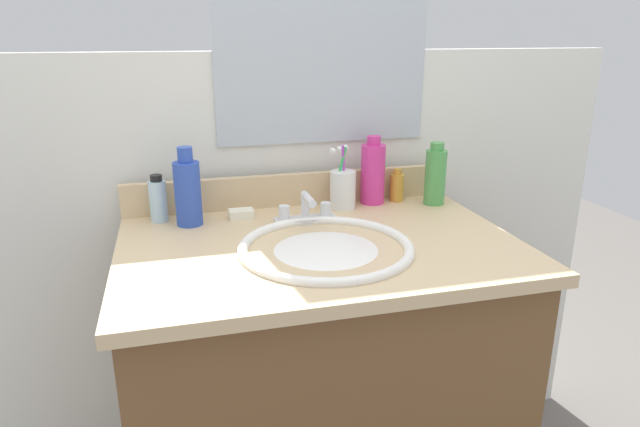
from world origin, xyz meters
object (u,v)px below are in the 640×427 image
bottle_soap_pink (373,173)px  bottle_shampoo_blue (188,191)px  faucet (306,212)px  bottle_toner_green (435,176)px  bottle_oil_amber (397,187)px  cup_white_ceramic (343,189)px  soap_bar (241,214)px  bottle_gel_clear (158,200)px

bottle_soap_pink → bottle_shampoo_blue: bearing=-173.4°
faucet → bottle_toner_green: (0.39, 0.07, 0.05)m
bottle_toner_green → bottle_oil_amber: 0.11m
bottle_shampoo_blue → bottle_toner_green: bottle_shampoo_blue is taller
bottle_soap_pink → bottle_oil_amber: 0.09m
bottle_oil_amber → cup_white_ceramic: 0.18m
bottle_toner_green → soap_bar: size_ratio=2.77×
bottle_soap_pink → soap_bar: bearing=-173.1°
bottle_toner_green → cup_white_ceramic: bearing=173.7°
faucet → bottle_oil_amber: 0.33m
bottle_gel_clear → cup_white_ceramic: bearing=-1.6°
bottle_gel_clear → bottle_oil_amber: bearing=1.0°
bottle_shampoo_blue → cup_white_ceramic: bearing=4.6°
faucet → bottle_gel_clear: 0.38m
soap_bar → cup_white_ceramic: bearing=4.0°
bottle_oil_amber → cup_white_ceramic: size_ratio=0.54×
bottle_toner_green → cup_white_ceramic: 0.27m
bottle_toner_green → bottle_gel_clear: (-0.76, 0.04, -0.03)m
bottle_gel_clear → bottle_soap_pink: bearing=1.3°
bottle_oil_amber → bottle_soap_pink: bearing=179.4°
cup_white_ceramic → soap_bar: (-0.29, -0.02, -0.04)m
bottle_soap_pink → soap_bar: 0.39m
bottle_shampoo_blue → bottle_toner_green: size_ratio=1.13×
bottle_shampoo_blue → bottle_soap_pink: bearing=6.6°
faucet → bottle_toner_green: size_ratio=0.90×
bottle_shampoo_blue → soap_bar: bottle_shampoo_blue is taller
bottle_soap_pink → cup_white_ceramic: size_ratio=1.08×
faucet → bottle_toner_green: bearing=9.8°
bottle_soap_pink → bottle_toner_green: 0.18m
bottle_oil_amber → faucet: bearing=-157.8°
bottle_gel_clear → soap_bar: size_ratio=1.93×
bottle_toner_green → bottle_oil_amber: (-0.09, 0.05, -0.04)m
bottle_shampoo_blue → bottle_toner_green: bearing=0.4°
bottle_shampoo_blue → bottle_gel_clear: 0.09m
bottle_toner_green → bottle_gel_clear: 0.76m
faucet → bottle_shampoo_blue: 0.30m
bottle_shampoo_blue → bottle_gel_clear: size_ratio=1.62×
cup_white_ceramic → soap_bar: 0.29m
bottle_oil_amber → cup_white_ceramic: bearing=-171.6°
bottle_soap_pink → cup_white_ceramic: 0.11m
soap_bar → bottle_oil_amber: bearing=5.7°
bottle_shampoo_blue → soap_bar: bearing=5.9°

